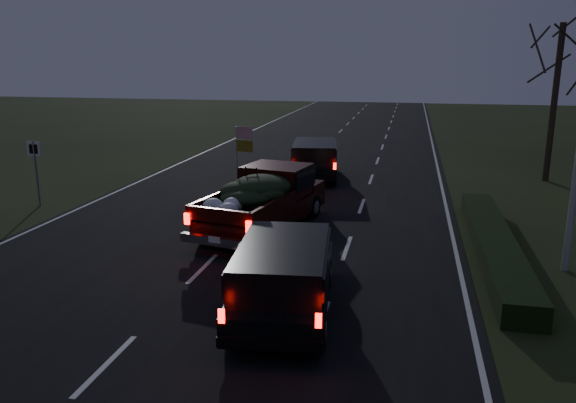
% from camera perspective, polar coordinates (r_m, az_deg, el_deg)
% --- Properties ---
extents(ground, '(120.00, 120.00, 0.00)m').
position_cam_1_polar(ground, '(15.35, -8.65, -6.80)').
color(ground, black).
rests_on(ground, ground).
extents(road_asphalt, '(14.00, 120.00, 0.02)m').
position_cam_1_polar(road_asphalt, '(15.35, -8.65, -6.76)').
color(road_asphalt, black).
rests_on(road_asphalt, ground).
extents(hedge_row, '(1.00, 10.00, 0.60)m').
position_cam_1_polar(hedge_row, '(17.34, 20.18, -4.00)').
color(hedge_row, black).
rests_on(hedge_row, ground).
extents(route_sign, '(0.55, 0.08, 2.50)m').
position_cam_1_polar(route_sign, '(23.24, -24.28, 3.58)').
color(route_sign, gray).
rests_on(route_sign, ground).
extents(bare_tree_far, '(3.60, 3.60, 7.00)m').
position_cam_1_polar(bare_tree_far, '(28.05, 25.79, 12.43)').
color(bare_tree_far, black).
rests_on(bare_tree_far, ground).
extents(pickup_truck, '(3.25, 6.04, 3.01)m').
position_cam_1_polar(pickup_truck, '(18.29, -2.43, 0.51)').
color(pickup_truck, '#320A06').
rests_on(pickup_truck, ground).
extents(lead_suv, '(2.72, 5.12, 1.40)m').
position_cam_1_polar(lead_suv, '(26.32, 2.71, 4.64)').
color(lead_suv, black).
rests_on(lead_suv, ground).
extents(rear_suv, '(2.52, 4.87, 1.35)m').
position_cam_1_polar(rear_suv, '(12.25, -0.47, -7.10)').
color(rear_suv, black).
rests_on(rear_suv, ground).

